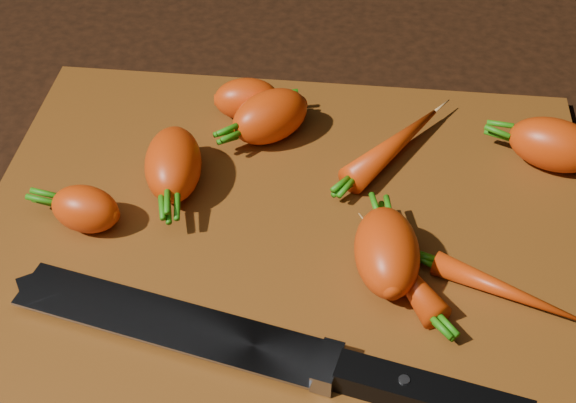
# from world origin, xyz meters

# --- Properties ---
(ground) EXTENTS (2.00, 2.00, 0.01)m
(ground) POSITION_xyz_m (0.00, 0.00, -0.01)
(ground) COLOR black
(cutting_board) EXTENTS (0.50, 0.40, 0.01)m
(cutting_board) POSITION_xyz_m (0.00, 0.00, 0.01)
(cutting_board) COLOR brown
(cutting_board) RESTS_ON ground
(carrot_0) EXTENTS (0.06, 0.05, 0.04)m
(carrot_0) POSITION_xyz_m (-0.16, -0.02, 0.03)
(carrot_0) COLOR #DD3D0A
(carrot_0) RESTS_ON cutting_board
(carrot_1) EXTENTS (0.06, 0.09, 0.05)m
(carrot_1) POSITION_xyz_m (-0.10, 0.04, 0.04)
(carrot_1) COLOR #DD3D0A
(carrot_1) RESTS_ON cutting_board
(carrot_2) EXTENTS (0.06, 0.09, 0.05)m
(carrot_2) POSITION_xyz_m (0.08, -0.04, 0.04)
(carrot_2) COLOR #DD3D0A
(carrot_2) RESTS_ON cutting_board
(carrot_3) EXTENTS (0.09, 0.08, 0.05)m
(carrot_3) POSITION_xyz_m (-0.03, 0.11, 0.04)
(carrot_3) COLOR #DD3D0A
(carrot_3) RESTS_ON cutting_board
(carrot_4) EXTENTS (0.06, 0.05, 0.04)m
(carrot_4) POSITION_xyz_m (-0.05, 0.14, 0.03)
(carrot_4) COLOR #DD3D0A
(carrot_4) RESTS_ON cutting_board
(carrot_5) EXTENTS (0.09, 0.07, 0.05)m
(carrot_5) POSITION_xyz_m (0.22, 0.10, 0.03)
(carrot_5) COLOR #DD3D0A
(carrot_5) RESTS_ON cutting_board
(carrot_6) EXTENTS (0.09, 0.12, 0.03)m
(carrot_6) POSITION_xyz_m (0.08, 0.10, 0.03)
(carrot_6) COLOR #DD3D0A
(carrot_6) RESTS_ON cutting_board
(carrot_7) EXTENTS (0.11, 0.06, 0.02)m
(carrot_7) POSITION_xyz_m (0.17, -0.06, 0.02)
(carrot_7) COLOR #DD3D0A
(carrot_7) RESTS_ON cutting_board
(carrot_8) EXTENTS (0.07, 0.09, 0.02)m
(carrot_8) POSITION_xyz_m (0.09, -0.05, 0.02)
(carrot_8) COLOR #DD3D0A
(carrot_8) RESTS_ON cutting_board
(knife) EXTENTS (0.37, 0.11, 0.02)m
(knife) POSITION_xyz_m (-0.05, -0.12, 0.02)
(knife) COLOR gray
(knife) RESTS_ON cutting_board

